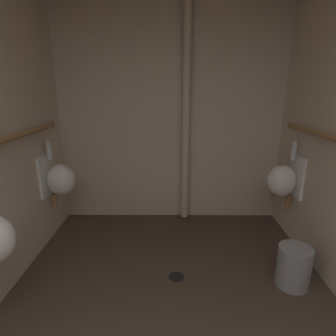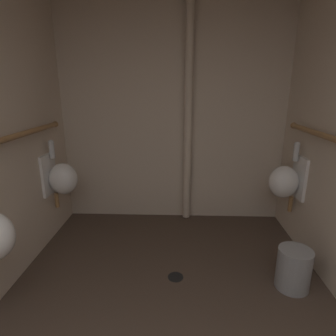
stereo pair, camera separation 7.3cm
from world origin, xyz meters
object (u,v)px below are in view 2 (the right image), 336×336
Objects in this scene: floor_drain at (176,277)px; waste_bin at (294,269)px; urinal_right_mid at (286,181)px; standpipe_back_wall at (188,111)px; urinal_left_far at (61,178)px.

floor_drain is 0.40× the size of waste_bin.
urinal_right_mid is 1.49m from floor_drain.
standpipe_back_wall is at bearing 124.41° from waste_bin.
urinal_left_far is at bearing 150.83° from floor_drain.
urinal_right_mid is at bearing 78.47° from waste_bin.
urinal_right_mid is 0.28× the size of standpipe_back_wall.
urinal_right_mid is 1.31m from standpipe_back_wall.
waste_bin is (0.98, -0.09, 0.17)m from floor_drain.
urinal_left_far reaches higher than waste_bin.
standpipe_back_wall is 1.80m from floor_drain.
waste_bin is at bearing -55.59° from standpipe_back_wall.
urinal_left_far is 1.00× the size of urinal_right_mid.
urinal_right_mid reaches higher than floor_drain.
floor_drain is at bearing -29.17° from urinal_left_far.
waste_bin reaches higher than floor_drain.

